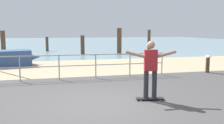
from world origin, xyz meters
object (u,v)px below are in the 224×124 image
Objects in this scene: bollard_short at (208,65)px; seagull at (208,56)px; skateboarder at (151,66)px; skateboard at (150,99)px.

seagull is at bearing 89.02° from bollard_short.
skateboard is at bearing 0.45° from skateboarder.
skateboard is 1.14× the size of bollard_short.
bollard_short is (4.45, 3.66, -0.66)m from skateboarder.
skateboarder reaches higher than skateboard.
bollard_short reaches higher than skateboard.
skateboarder reaches higher than bollard_short.
seagull reaches higher than skateboard.
seagull is at bearing 39.57° from skateboarder.
skateboarder is 5.80m from bollard_short.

